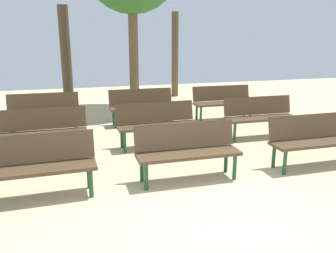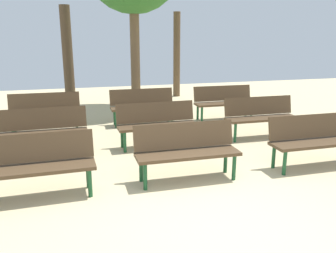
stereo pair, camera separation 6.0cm
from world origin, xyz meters
name	(u,v)px [view 2 (the right image)]	position (x,y,z in m)	size (l,w,h in m)	color
ground_plane	(232,232)	(0.00, 0.00, 0.00)	(24.00, 24.00, 0.00)	#CCB789
bench_r0_c0	(35,162)	(-2.22, 1.57, 0.50)	(1.61, 0.52, 0.87)	#4C3823
bench_r0_c1	(186,148)	(-0.03, 1.60, 0.50)	(1.60, 0.49, 0.87)	#4C3823
bench_r0_c2	(314,138)	(2.24, 1.57, 0.50)	(1.60, 0.48, 0.87)	#4C3823
bench_r1_c0	(43,129)	(-2.23, 3.38, 0.50)	(1.61, 0.51, 0.87)	#4C3823
bench_r1_c1	(157,122)	(-0.06, 3.37, 0.50)	(1.61, 0.51, 0.87)	#4C3823
bench_r1_c2	(261,114)	(2.27, 3.40, 0.50)	(1.61, 0.50, 0.87)	#4C3823
bench_r2_c0	(45,110)	(-2.31, 5.21, 0.50)	(1.60, 0.50, 0.87)	#4C3823
bench_r2_c1	(143,104)	(0.02, 5.24, 0.50)	(1.60, 0.50, 0.87)	#4C3823
bench_r2_c2	(224,100)	(2.21, 5.19, 0.50)	(1.61, 0.50, 0.87)	#4C3823
tree_1	(68,55)	(-1.72, 8.62, 1.55)	(0.33, 0.33, 3.09)	#4C3A28
tree_2	(177,55)	(2.05, 9.00, 1.48)	(0.25, 0.25, 2.97)	brown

